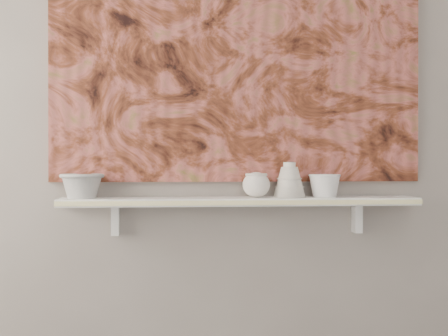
{
  "coord_description": "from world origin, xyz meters",
  "views": [
    {
      "loc": [
        -0.29,
        -0.92,
        1.06
      ],
      "look_at": [
        -0.07,
        1.49,
        1.05
      ],
      "focal_mm": 50.0,
      "sensor_mm": 36.0,
      "label": 1
    }
  ],
  "objects": [
    {
      "name": "shelf_stripe",
      "position": [
        0.0,
        1.41,
        0.92
      ],
      "size": [
        1.4,
        0.01,
        0.02
      ],
      "primitive_type": "cube",
      "color": "#F2EAA1",
      "rests_on": "shelf"
    },
    {
      "name": "bowl_white",
      "position": [
        0.34,
        1.51,
        0.98
      ],
      "size": [
        0.14,
        0.14,
        0.09
      ],
      "primitive_type": null,
      "rotation": [
        0.0,
        0.0,
        -0.1
      ],
      "color": "white",
      "rests_on": "shelf"
    },
    {
      "name": "bracket_right",
      "position": [
        0.49,
        1.57,
        0.84
      ],
      "size": [
        0.03,
        0.06,
        0.12
      ],
      "primitive_type": "cube",
      "color": "silver",
      "rests_on": "wall_back"
    },
    {
      "name": "shelf",
      "position": [
        0.0,
        1.51,
        0.92
      ],
      "size": [
        1.4,
        0.18,
        0.03
      ],
      "primitive_type": "cube",
      "color": "silver",
      "rests_on": "wall_back"
    },
    {
      "name": "bell_vessel",
      "position": [
        0.2,
        1.51,
        1.0
      ],
      "size": [
        0.15,
        0.15,
        0.14
      ],
      "primitive_type": null,
      "rotation": [
        0.0,
        0.0,
        0.2
      ],
      "color": "beige",
      "rests_on": "shelf"
    },
    {
      "name": "painting",
      "position": [
        0.0,
        1.59,
        1.54
      ],
      "size": [
        1.5,
        0.02,
        1.1
      ],
      "primitive_type": "cube",
      "color": "brown",
      "rests_on": "wall_back"
    },
    {
      "name": "house_motif",
      "position": [
        0.45,
        1.57,
        1.23
      ],
      "size": [
        0.09,
        0.0,
        0.08
      ],
      "primitive_type": "cube",
      "color": "black",
      "rests_on": "painting"
    },
    {
      "name": "cup_cream",
      "position": [
        0.06,
        1.51,
        0.98
      ],
      "size": [
        0.11,
        0.11,
        0.1
      ],
      "primitive_type": null,
      "rotation": [
        0.0,
        0.0,
        0.04
      ],
      "color": "white",
      "rests_on": "shelf"
    },
    {
      "name": "bracket_left",
      "position": [
        -0.49,
        1.57,
        0.84
      ],
      "size": [
        0.03,
        0.06,
        0.12
      ],
      "primitive_type": "cube",
      "color": "silver",
      "rests_on": "wall_back"
    },
    {
      "name": "wall_back",
      "position": [
        0.0,
        1.6,
        1.35
      ],
      "size": [
        3.6,
        0.0,
        3.6
      ],
      "primitive_type": "plane",
      "rotation": [
        1.57,
        0.0,
        0.0
      ],
      "color": "gray",
      "rests_on": "floor"
    },
    {
      "name": "bowl_grey",
      "position": [
        -0.61,
        1.51,
        0.98
      ],
      "size": [
        0.2,
        0.2,
        0.1
      ],
      "primitive_type": null,
      "rotation": [
        0.0,
        0.0,
        -0.16
      ],
      "color": "gray",
      "rests_on": "shelf"
    }
  ]
}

